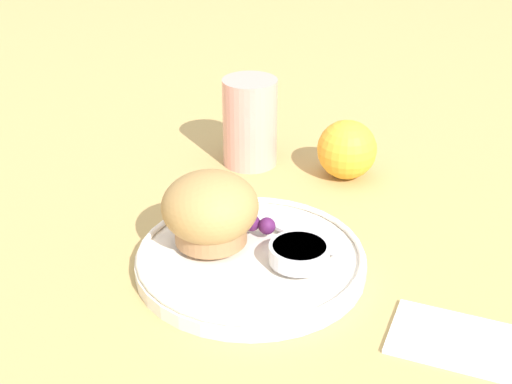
{
  "coord_description": "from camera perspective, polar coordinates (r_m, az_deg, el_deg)",
  "views": [
    {
      "loc": [
        0.2,
        -0.54,
        0.38
      ],
      "look_at": [
        -0.03,
        0.02,
        0.06
      ],
      "focal_mm": 50.0,
      "sensor_mm": 36.0,
      "label": 1
    }
  ],
  "objects": [
    {
      "name": "berry_pair",
      "position": [
        0.69,
        0.26,
        -2.6
      ],
      "size": [
        0.03,
        0.02,
        0.02
      ],
      "color": "#4C194C",
      "rests_on": "plate"
    },
    {
      "name": "ground_plane",
      "position": [
        0.7,
        1.31,
        -5.26
      ],
      "size": [
        3.0,
        3.0,
        0.0
      ],
      "primitive_type": "plane",
      "color": "tan"
    },
    {
      "name": "folded_napkin",
      "position": [
        0.62,
        16.87,
        -11.43
      ],
      "size": [
        0.13,
        0.07,
        0.01
      ],
      "color": "white",
      "rests_on": "ground_plane"
    },
    {
      "name": "orange_fruit",
      "position": [
        0.84,
        7.28,
        3.39
      ],
      "size": [
        0.07,
        0.07,
        0.07
      ],
      "color": "#F4A82D",
      "rests_on": "ground_plane"
    },
    {
      "name": "butter_knife",
      "position": [
        0.72,
        0.95,
        -2.23
      ],
      "size": [
        0.17,
        0.07,
        0.0
      ],
      "rotation": [
        0.0,
        0.0,
        -0.35
      ],
      "color": "silver",
      "rests_on": "plate"
    },
    {
      "name": "juice_glass",
      "position": [
        0.86,
        -0.49,
        5.6
      ],
      "size": [
        0.07,
        0.07,
        0.11
      ],
      "color": "#E5998C",
      "rests_on": "ground_plane"
    },
    {
      "name": "plate",
      "position": [
        0.68,
        -0.42,
        -5.41
      ],
      "size": [
        0.22,
        0.22,
        0.02
      ],
      "color": "silver",
      "rests_on": "ground_plane"
    },
    {
      "name": "cream_ramekin",
      "position": [
        0.65,
        3.48,
        -4.82
      ],
      "size": [
        0.06,
        0.06,
        0.02
      ],
      "color": "silver",
      "rests_on": "plate"
    },
    {
      "name": "muffin",
      "position": [
        0.67,
        -3.69,
        -1.49
      ],
      "size": [
        0.09,
        0.09,
        0.07
      ],
      "color": "#9E7047",
      "rests_on": "plate"
    }
  ]
}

